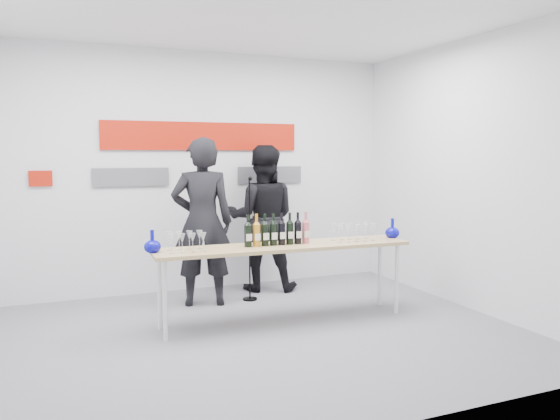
{
  "coord_description": "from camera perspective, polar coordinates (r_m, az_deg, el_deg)",
  "views": [
    {
      "loc": [
        -1.77,
        -4.78,
        1.73
      ],
      "look_at": [
        0.39,
        0.4,
        1.15
      ],
      "focal_mm": 35.0,
      "sensor_mm": 36.0,
      "label": 1
    }
  ],
  "objects": [
    {
      "name": "glasses_left",
      "position": [
        5.32,
        -9.81,
        -3.27
      ],
      "size": [
        0.37,
        0.24,
        0.18
      ],
      "color": "silver",
      "rests_on": "tasting_table"
    },
    {
      "name": "ground",
      "position": [
        5.39,
        -2.25,
        -12.85
      ],
      "size": [
        5.0,
        5.0,
        0.0
      ],
      "primitive_type": "plane",
      "color": "slate",
      "rests_on": "ground"
    },
    {
      "name": "signage",
      "position": [
        6.97,
        -8.43,
        6.47
      ],
      "size": [
        3.38,
        0.02,
        0.79
      ],
      "color": "#B21807",
      "rests_on": "back_wall"
    },
    {
      "name": "mic_stand",
      "position": [
        6.48,
        -3.17,
        -5.53
      ],
      "size": [
        0.17,
        0.17,
        1.47
      ],
      "rotation": [
        0.0,
        0.0,
        0.29
      ],
      "color": "black",
      "rests_on": "ground"
    },
    {
      "name": "glasses_right",
      "position": [
        5.92,
        7.65,
        -2.31
      ],
      "size": [
        0.47,
        0.24,
        0.18
      ],
      "color": "silver",
      "rests_on": "tasting_table"
    },
    {
      "name": "presenter_left",
      "position": [
        6.25,
        -8.12,
        -1.26
      ],
      "size": [
        0.79,
        0.61,
        1.91
      ],
      "primitive_type": "imported",
      "rotation": [
        0.0,
        0.0,
        2.9
      ],
      "color": "black",
      "rests_on": "ground"
    },
    {
      "name": "tasting_table",
      "position": [
        5.61,
        0.39,
        -4.28
      ],
      "size": [
        2.68,
        0.63,
        0.8
      ],
      "rotation": [
        0.0,
        0.0,
        -0.04
      ],
      "color": "tan",
      "rests_on": "ground"
    },
    {
      "name": "wine_bottles",
      "position": [
        5.58,
        -0.27,
        -2.0
      ],
      "size": [
        0.71,
        0.1,
        0.33
      ],
      "rotation": [
        0.0,
        0.0,
        -0.04
      ],
      "color": "black",
      "rests_on": "tasting_table"
    },
    {
      "name": "decanter_left",
      "position": [
        5.31,
        -13.2,
        -3.18
      ],
      "size": [
        0.16,
        0.16,
        0.21
      ],
      "primitive_type": null,
      "color": "#08099C",
      "rests_on": "tasting_table"
    },
    {
      "name": "presenter_right",
      "position": [
        6.91,
        -1.86,
        -0.85
      ],
      "size": [
        1.09,
        0.99,
        1.84
      ],
      "primitive_type": "imported",
      "rotation": [
        0.0,
        0.0,
        2.75
      ],
      "color": "black",
      "rests_on": "ground"
    },
    {
      "name": "back_wall",
      "position": [
        7.01,
        -8.01,
        3.96
      ],
      "size": [
        5.0,
        0.04,
        3.0
      ],
      "primitive_type": "cube",
      "color": "silver",
      "rests_on": "ground"
    },
    {
      "name": "decanter_right",
      "position": [
        6.21,
        11.66,
        -1.84
      ],
      "size": [
        0.16,
        0.16,
        0.21
      ],
      "primitive_type": null,
      "color": "#08099C",
      "rests_on": "tasting_table"
    }
  ]
}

